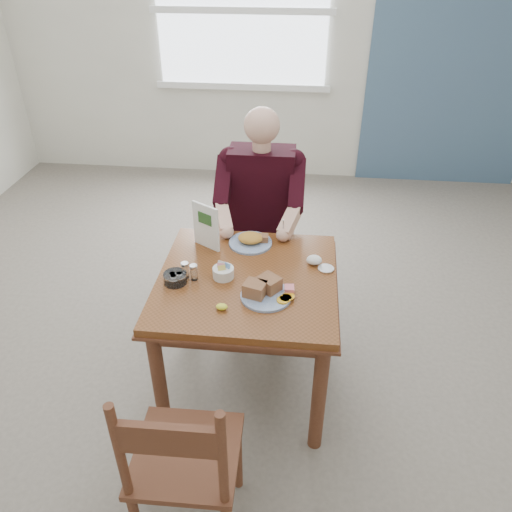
# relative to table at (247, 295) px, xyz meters

# --- Properties ---
(floor) EXTENTS (6.00, 6.00, 0.00)m
(floor) POSITION_rel_table_xyz_m (0.00, 0.00, -0.64)
(floor) COLOR #61584F
(floor) RESTS_ON ground
(wall_back) EXTENTS (5.50, 0.00, 5.50)m
(wall_back) POSITION_rel_table_xyz_m (0.00, 3.00, 0.76)
(wall_back) COLOR beige
(wall_back) RESTS_ON ground
(accent_panel) EXTENTS (1.60, 0.02, 2.80)m
(accent_panel) POSITION_rel_table_xyz_m (1.60, 2.98, 0.76)
(accent_panel) COLOR #425E7B
(accent_panel) RESTS_ON ground
(lemon_wedge) EXTENTS (0.06, 0.05, 0.03)m
(lemon_wedge) POSITION_rel_table_xyz_m (-0.09, -0.27, 0.13)
(lemon_wedge) COLOR yellow
(lemon_wedge) RESTS_ON table
(napkin) EXTENTS (0.09, 0.08, 0.05)m
(napkin) POSITION_rel_table_xyz_m (0.34, 0.16, 0.14)
(napkin) COLOR white
(napkin) RESTS_ON table
(metal_dish) EXTENTS (0.11, 0.11, 0.01)m
(metal_dish) POSITION_rel_table_xyz_m (0.40, 0.11, 0.12)
(metal_dish) COLOR silver
(metal_dish) RESTS_ON table
(window) EXTENTS (1.72, 0.04, 1.42)m
(window) POSITION_rel_table_xyz_m (-0.40, 2.97, 0.96)
(window) COLOR white
(window) RESTS_ON wall_back
(table) EXTENTS (0.92, 0.92, 0.75)m
(table) POSITION_rel_table_xyz_m (0.00, 0.00, 0.00)
(table) COLOR brown
(table) RESTS_ON ground
(chair_far) EXTENTS (0.42, 0.42, 0.95)m
(chair_far) POSITION_rel_table_xyz_m (0.00, 0.80, -0.16)
(chair_far) COLOR brown
(chair_far) RESTS_ON ground
(chair_near) EXTENTS (0.43, 0.43, 0.95)m
(chair_near) POSITION_rel_table_xyz_m (-0.14, -0.88, -0.16)
(chair_near) COLOR brown
(chair_near) RESTS_ON ground
(diner) EXTENTS (0.53, 0.56, 1.39)m
(diner) POSITION_rel_table_xyz_m (0.00, 0.71, 0.17)
(diner) COLOR gray
(diner) RESTS_ON chair_far
(near_plate) EXTENTS (0.33, 0.33, 0.08)m
(near_plate) POSITION_rel_table_xyz_m (0.11, -0.14, 0.14)
(near_plate) COLOR white
(near_plate) RESTS_ON table
(far_plate) EXTENTS (0.25, 0.25, 0.07)m
(far_plate) POSITION_rel_table_xyz_m (-0.01, 0.32, 0.14)
(far_plate) COLOR white
(far_plate) RESTS_ON table
(caddy) EXTENTS (0.13, 0.13, 0.08)m
(caddy) POSITION_rel_table_xyz_m (-0.12, -0.01, 0.14)
(caddy) COLOR white
(caddy) RESTS_ON table
(shakers) EXTENTS (0.10, 0.06, 0.09)m
(shakers) POSITION_rel_table_xyz_m (-0.28, -0.04, 0.15)
(shakers) COLOR white
(shakers) RESTS_ON table
(creamer) EXTENTS (0.14, 0.14, 0.05)m
(creamer) POSITION_rel_table_xyz_m (-0.35, -0.08, 0.14)
(creamer) COLOR white
(creamer) RESTS_ON table
(menu) EXTENTS (0.16, 0.10, 0.26)m
(menu) POSITION_rel_table_xyz_m (-0.25, 0.27, 0.24)
(menu) COLOR white
(menu) RESTS_ON table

